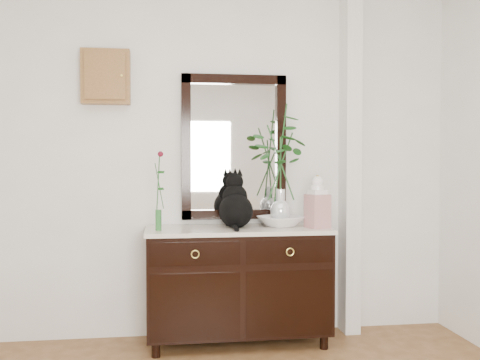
{
  "coord_description": "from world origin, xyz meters",
  "views": [
    {
      "loc": [
        -0.41,
        -2.09,
        1.33
      ],
      "look_at": [
        0.1,
        1.63,
        1.2
      ],
      "focal_mm": 40.0,
      "sensor_mm": 36.0,
      "label": 1
    }
  ],
  "objects": [
    {
      "name": "wall_back",
      "position": [
        0.0,
        1.98,
        1.35
      ],
      "size": [
        3.6,
        0.04,
        2.7
      ],
      "primitive_type": "cube",
      "color": "silver",
      "rests_on": "ground"
    },
    {
      "name": "wall_mirror",
      "position": [
        0.1,
        1.97,
        1.44
      ],
      "size": [
        0.8,
        0.06,
        1.1
      ],
      "color": "black",
      "rests_on": "wall_back"
    },
    {
      "name": "bud_vase_rose",
      "position": [
        -0.47,
        1.66,
        1.13
      ],
      "size": [
        0.08,
        0.08,
        0.56
      ],
      "primitive_type": null,
      "rotation": [
        0.0,
        0.0,
        0.26
      ],
      "color": "#2C6E30",
      "rests_on": "sideboard"
    },
    {
      "name": "sideboard",
      "position": [
        0.1,
        1.73,
        0.47
      ],
      "size": [
        1.33,
        0.52,
        0.82
      ],
      "color": "black",
      "rests_on": "ground"
    },
    {
      "name": "cat",
      "position": [
        0.09,
        1.77,
        1.05
      ],
      "size": [
        0.29,
        0.35,
        0.4
      ],
      "primitive_type": null,
      "rotation": [
        0.0,
        0.0,
        -0.01
      ],
      "color": "black",
      "rests_on": "sideboard"
    },
    {
      "name": "ginger_jar",
      "position": [
        0.67,
        1.65,
        1.04
      ],
      "size": [
        0.18,
        0.18,
        0.39
      ],
      "primitive_type": null,
      "rotation": [
        0.0,
        0.0,
        0.3
      ],
      "color": "silver",
      "rests_on": "sideboard"
    },
    {
      "name": "lotus_bowl",
      "position": [
        0.42,
        1.76,
        0.89
      ],
      "size": [
        0.41,
        0.41,
        0.08
      ],
      "primitive_type": "imported",
      "rotation": [
        0.0,
        0.0,
        0.4
      ],
      "color": "white",
      "rests_on": "sideboard"
    },
    {
      "name": "vase_branches",
      "position": [
        0.42,
        1.76,
        1.32
      ],
      "size": [
        0.49,
        0.49,
        0.9
      ],
      "primitive_type": null,
      "rotation": [
        0.0,
        0.0,
        0.16
      ],
      "color": "silver",
      "rests_on": "lotus_bowl"
    },
    {
      "name": "key_cabinet",
      "position": [
        -0.85,
        1.94,
        1.95
      ],
      "size": [
        0.35,
        0.1,
        0.4
      ],
      "primitive_type": "cube",
      "color": "brown",
      "rests_on": "wall_back"
    },
    {
      "name": "pilaster",
      "position": [
        1.0,
        1.9,
        1.35
      ],
      "size": [
        0.12,
        0.2,
        2.7
      ],
      "primitive_type": "cube",
      "color": "silver",
      "rests_on": "ground"
    }
  ]
}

